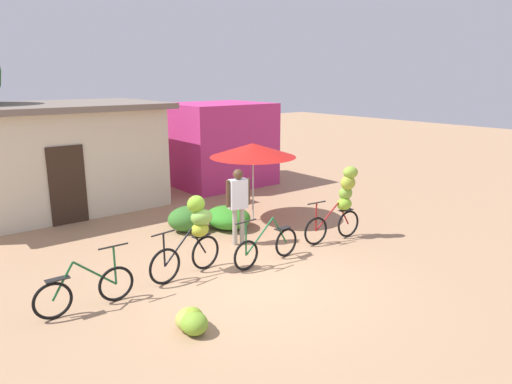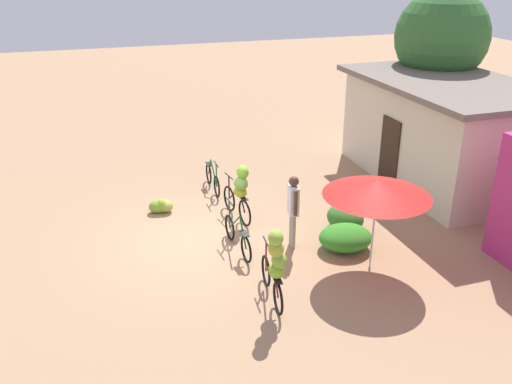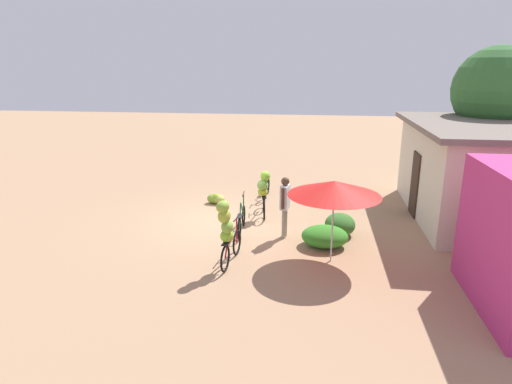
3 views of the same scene
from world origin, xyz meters
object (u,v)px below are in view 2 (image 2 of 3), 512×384
at_px(building_low, 443,131).
at_px(bicycle_by_shop, 275,263).
at_px(tree_behind_building, 442,37).
at_px(banana_pile_on_ground, 161,206).
at_px(bicycle_leftmost, 213,179).
at_px(bicycle_near_pile, 240,190).
at_px(bicycle_center_loaded, 238,236).
at_px(person_vendor, 293,204).
at_px(market_umbrella, 377,188).

bearing_deg(building_low, bicycle_by_shop, -56.30).
height_order(tree_behind_building, banana_pile_on_ground, tree_behind_building).
bearing_deg(bicycle_leftmost, bicycle_near_pile, 4.27).
distance_m(bicycle_center_loaded, person_vendor, 1.45).
relative_size(building_low, bicycle_leftmost, 3.88).
distance_m(market_umbrella, bicycle_by_shop, 2.69).
relative_size(tree_behind_building, market_umbrella, 2.39).
xyz_separation_m(tree_behind_building, bicycle_center_loaded, (4.37, -7.97, -3.46)).
xyz_separation_m(building_low, bicycle_by_shop, (4.55, -6.83, -0.53)).
relative_size(building_low, bicycle_by_shop, 3.69).
xyz_separation_m(bicycle_by_shop, banana_pile_on_ground, (-4.84, -1.38, -0.79)).
relative_size(bicycle_near_pile, bicycle_center_loaded, 0.95).
distance_m(building_low, bicycle_leftmost, 6.79).
height_order(market_umbrella, bicycle_by_shop, market_umbrella).
distance_m(bicycle_leftmost, bicycle_by_shop, 5.87).
relative_size(building_low, banana_pile_on_ground, 8.81).
xyz_separation_m(tree_behind_building, person_vendor, (4.58, -6.73, -2.74)).
distance_m(bicycle_near_pile, bicycle_by_shop, 3.69).
relative_size(tree_behind_building, bicycle_center_loaded, 3.08).
bearing_deg(person_vendor, market_umbrella, 41.87).
height_order(building_low, market_umbrella, building_low).
relative_size(market_umbrella, banana_pile_on_ground, 3.09).
xyz_separation_m(building_low, bicycle_leftmost, (-1.27, -6.57, -1.15)).
relative_size(bicycle_near_pile, person_vendor, 0.94).
distance_m(bicycle_near_pile, banana_pile_on_ground, 2.25).
bearing_deg(bicycle_by_shop, bicycle_leftmost, 177.49).
bearing_deg(market_umbrella, person_vendor, -138.13).
distance_m(building_low, tree_behind_building, 3.32).
height_order(bicycle_leftmost, person_vendor, person_vendor).
xyz_separation_m(bicycle_leftmost, bicycle_by_shop, (5.83, -0.26, 0.62)).
xyz_separation_m(bicycle_leftmost, bicycle_center_loaded, (3.52, -0.31, 0.00)).
relative_size(building_low, market_umbrella, 2.85).
bearing_deg(bicycle_leftmost, bicycle_by_shop, -2.51).
bearing_deg(bicycle_near_pile, bicycle_center_loaded, -19.00).
xyz_separation_m(market_umbrella, person_vendor, (-1.39, -1.24, -0.79)).
distance_m(bicycle_by_shop, banana_pile_on_ground, 5.09).
bearing_deg(bicycle_by_shop, banana_pile_on_ground, -164.12).
bearing_deg(tree_behind_building, bicycle_center_loaded, -61.25).
xyz_separation_m(market_umbrella, banana_pile_on_ground, (-4.13, -3.81, -1.68)).
relative_size(bicycle_by_shop, banana_pile_on_ground, 2.38).
height_order(tree_behind_building, person_vendor, tree_behind_building).
distance_m(bicycle_center_loaded, banana_pile_on_ground, 2.87).
xyz_separation_m(tree_behind_building, bicycle_leftmost, (0.85, -7.66, -3.46)).
bearing_deg(bicycle_near_pile, building_low, 97.87).
bearing_deg(person_vendor, bicycle_center_loaded, -99.59).
bearing_deg(tree_behind_building, bicycle_by_shop, -49.87).
relative_size(market_umbrella, bicycle_center_loaded, 1.29).
bearing_deg(market_umbrella, bicycle_by_shop, -73.86).
xyz_separation_m(market_umbrella, bicycle_leftmost, (-5.12, -2.18, -1.51)).
bearing_deg(market_umbrella, banana_pile_on_ground, -137.33).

